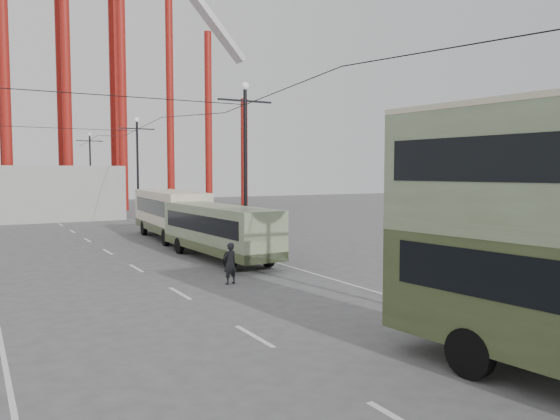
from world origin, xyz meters
TOP-DOWN VIEW (x-y plane):
  - ground at (0.00, 0.00)m, footprint 160.00×160.00m
  - road_markings at (-0.86, 19.70)m, footprint 12.52×120.00m
  - lamp_post_mid at (5.60, 18.00)m, footprint 3.20×0.44m
  - lamp_post_far at (5.60, 40.00)m, footprint 3.20×0.44m
  - lamp_post_distant at (5.60, 62.00)m, footprint 3.20×0.44m
  - single_decker_green at (3.35, 16.49)m, footprint 2.58×9.76m
  - single_decker_cream at (3.96, 26.03)m, footprint 3.24×10.36m
  - pedestrian at (1.30, 10.63)m, footprint 0.68×0.52m

SIDE VIEW (x-z plane):
  - ground at x=0.00m, z-range 0.00..0.00m
  - road_markings at x=-0.86m, z-range 0.00..0.01m
  - pedestrian at x=1.30m, z-range 0.00..1.66m
  - single_decker_green at x=3.35m, z-range 0.18..2.92m
  - single_decker_cream at x=3.96m, z-range 0.20..3.38m
  - lamp_post_mid at x=5.60m, z-range 0.02..9.34m
  - lamp_post_far at x=5.60m, z-range 0.02..9.34m
  - lamp_post_distant at x=5.60m, z-range 0.02..9.34m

